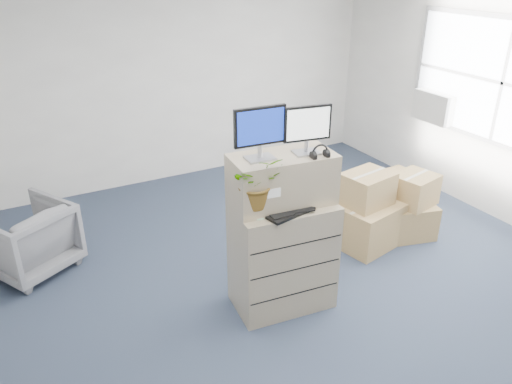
{
  "coord_description": "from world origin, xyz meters",
  "views": [
    {
      "loc": [
        -2.42,
        -3.29,
        3.07
      ],
      "look_at": [
        -0.44,
        0.4,
        1.07
      ],
      "focal_mm": 35.0,
      "sensor_mm": 36.0,
      "label": 1
    }
  ],
  "objects_px": {
    "water_bottle": "(289,188)",
    "potted_plant": "(256,188)",
    "filing_cabinet_lower": "(283,255)",
    "keyboard": "(290,212)",
    "monitor_left": "(260,130)",
    "monitor_right": "(307,127)",
    "office_chair": "(27,236)"
  },
  "relations": [
    {
      "from": "monitor_left",
      "to": "keyboard",
      "type": "bearing_deg",
      "value": -49.03
    },
    {
      "from": "filing_cabinet_lower",
      "to": "potted_plant",
      "type": "bearing_deg",
      "value": -164.61
    },
    {
      "from": "keyboard",
      "to": "potted_plant",
      "type": "xyz_separation_m",
      "value": [
        -0.27,
        0.11,
        0.24
      ]
    },
    {
      "from": "monitor_left",
      "to": "keyboard",
      "type": "distance_m",
      "value": 0.75
    },
    {
      "from": "monitor_right",
      "to": "water_bottle",
      "type": "xyz_separation_m",
      "value": [
        -0.14,
        0.05,
        -0.56
      ]
    },
    {
      "from": "water_bottle",
      "to": "potted_plant",
      "type": "xyz_separation_m",
      "value": [
        -0.37,
        -0.09,
        0.12
      ]
    },
    {
      "from": "monitor_right",
      "to": "water_bottle",
      "type": "relative_size",
      "value": 1.61
    },
    {
      "from": "monitor_right",
      "to": "water_bottle",
      "type": "height_order",
      "value": "monitor_right"
    },
    {
      "from": "monitor_left",
      "to": "potted_plant",
      "type": "height_order",
      "value": "monitor_left"
    },
    {
      "from": "monitor_left",
      "to": "office_chair",
      "type": "bearing_deg",
      "value": 141.78
    },
    {
      "from": "filing_cabinet_lower",
      "to": "water_bottle",
      "type": "bearing_deg",
      "value": 35.35
    },
    {
      "from": "water_bottle",
      "to": "monitor_left",
      "type": "bearing_deg",
      "value": 175.22
    },
    {
      "from": "filing_cabinet_lower",
      "to": "monitor_right",
      "type": "distance_m",
      "value": 1.24
    },
    {
      "from": "filing_cabinet_lower",
      "to": "monitor_right",
      "type": "relative_size",
      "value": 2.5
    },
    {
      "from": "filing_cabinet_lower",
      "to": "water_bottle",
      "type": "xyz_separation_m",
      "value": [
        0.07,
        0.04,
        0.66
      ]
    },
    {
      "from": "filing_cabinet_lower",
      "to": "office_chair",
      "type": "bearing_deg",
      "value": 145.43
    },
    {
      "from": "monitor_right",
      "to": "office_chair",
      "type": "distance_m",
      "value": 3.17
    },
    {
      "from": "monitor_right",
      "to": "keyboard",
      "type": "height_order",
      "value": "monitor_right"
    },
    {
      "from": "filing_cabinet_lower",
      "to": "potted_plant",
      "type": "height_order",
      "value": "potted_plant"
    },
    {
      "from": "monitor_right",
      "to": "keyboard",
      "type": "xyz_separation_m",
      "value": [
        -0.25,
        -0.16,
        -0.68
      ]
    },
    {
      "from": "keyboard",
      "to": "potted_plant",
      "type": "bearing_deg",
      "value": 145.47
    },
    {
      "from": "filing_cabinet_lower",
      "to": "water_bottle",
      "type": "distance_m",
      "value": 0.67
    },
    {
      "from": "potted_plant",
      "to": "office_chair",
      "type": "bearing_deg",
      "value": 134.26
    },
    {
      "from": "monitor_left",
      "to": "monitor_right",
      "type": "bearing_deg",
      "value": -5.14
    },
    {
      "from": "potted_plant",
      "to": "office_chair",
      "type": "distance_m",
      "value": 2.68
    },
    {
      "from": "filing_cabinet_lower",
      "to": "monitor_right",
      "type": "xyz_separation_m",
      "value": [
        0.21,
        -0.01,
        1.22
      ]
    },
    {
      "from": "monitor_right",
      "to": "office_chair",
      "type": "xyz_separation_m",
      "value": [
        -2.28,
        1.76,
        -1.34
      ]
    },
    {
      "from": "filing_cabinet_lower",
      "to": "potted_plant",
      "type": "xyz_separation_m",
      "value": [
        -0.31,
        -0.05,
        0.79
      ]
    },
    {
      "from": "monitor_left",
      "to": "keyboard",
      "type": "xyz_separation_m",
      "value": [
        0.17,
        -0.23,
        -0.7
      ]
    },
    {
      "from": "monitor_right",
      "to": "potted_plant",
      "type": "bearing_deg",
      "value": -165.55
    },
    {
      "from": "filing_cabinet_lower",
      "to": "keyboard",
      "type": "relative_size",
      "value": 2.36
    },
    {
      "from": "office_chair",
      "to": "water_bottle",
      "type": "bearing_deg",
      "value": 111.85
    }
  ]
}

